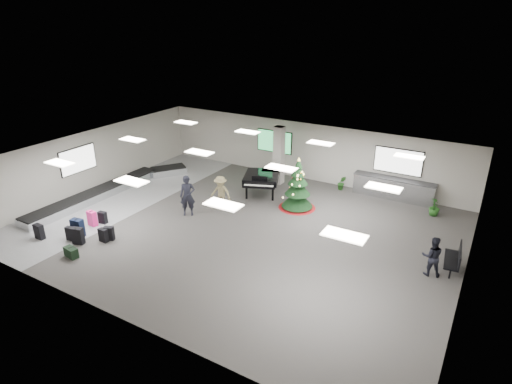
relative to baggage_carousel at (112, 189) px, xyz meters
The scene contains 21 objects.
ground 7.84m from the baggage_carousel, ahead, with size 18.00×18.00×0.00m, color #3B3836.
room_envelope 7.79m from the baggage_carousel, ahead, with size 18.02×14.02×3.21m.
baggage_carousel is the anchor object (origin of this frame).
service_counter 14.50m from the baggage_carousel, 27.67° to the left, with size 4.05×0.65×1.08m.
suitcase_0 5.34m from the baggage_carousel, 56.53° to the right, with size 0.51×0.38×0.73m.
suitcase_1 5.05m from the baggage_carousel, 61.12° to the right, with size 0.41×0.26×0.62m.
pink_suitcase 3.73m from the baggage_carousel, 55.13° to the right, with size 0.46×0.29×0.70m.
suitcase_3 5.22m from the baggage_carousel, 43.52° to the right, with size 0.45×0.36×0.62m.
navy_suitcase 4.70m from the baggage_carousel, 59.09° to the right, with size 0.55×0.37×0.80m.
suitcase_5 5.14m from the baggage_carousel, 76.51° to the right, with size 0.44×0.24×0.67m.
green_duffel 6.37m from the baggage_carousel, 56.04° to the right, with size 0.63×0.37×0.42m.
suitcase_7 5.30m from the baggage_carousel, 45.94° to the right, with size 0.40×0.22×0.60m.
suitcase_8 3.56m from the baggage_carousel, 48.66° to the right, with size 0.40×0.26×0.57m.
christmas_tree 9.72m from the baggage_carousel, 19.58° to the left, with size 1.80×1.80×2.56m.
grand_piano 7.85m from the baggage_carousel, 29.23° to the left, with size 2.38×2.67×1.26m.
bench 16.49m from the baggage_carousel, ahead, with size 0.65×1.55×0.96m.
traveler_a 5.16m from the baggage_carousel, ahead, with size 0.70×0.46×1.92m, color black.
traveler_b 6.20m from the baggage_carousel, 12.05° to the left, with size 1.07×0.62×1.66m, color #908359.
traveler_bench 15.75m from the baggage_carousel, ahead, with size 0.73×0.57×1.51m, color black.
potted_plant_left 12.11m from the baggage_carousel, 32.55° to the left, with size 0.43×0.35×0.79m, color #174114.
potted_plant_right 16.05m from the baggage_carousel, 20.81° to the left, with size 0.48×0.48×0.86m, color #174114.
Camera 1 is at (9.12, -14.08, 8.74)m, focal length 30.00 mm.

